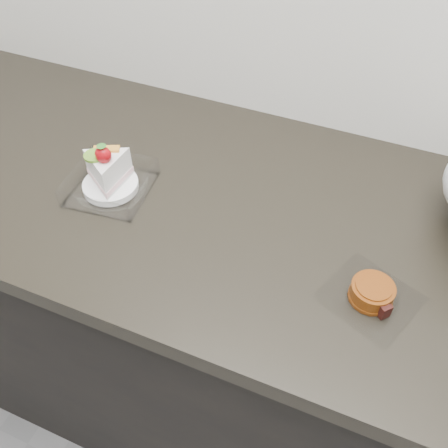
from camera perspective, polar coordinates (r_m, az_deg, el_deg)
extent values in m
cube|color=black|center=(1.31, 6.97, -14.44)|extent=(2.00, 0.60, 0.86)
cube|color=black|center=(0.94, 9.38, -0.98)|extent=(2.04, 0.64, 0.04)
cube|color=white|center=(1.01, -12.73, 3.93)|extent=(0.16, 0.16, 0.00)
cylinder|color=white|center=(1.00, -12.82, 4.32)|extent=(0.11, 0.11, 0.01)
ellipsoid|color=red|center=(0.94, -13.64, 7.70)|extent=(0.03, 0.03, 0.03)
cone|color=#2D7223|center=(0.93, -13.81, 8.45)|extent=(0.02, 0.02, 0.01)
cylinder|color=#77A830|center=(0.96, -14.61, 7.58)|extent=(0.04, 0.04, 0.00)
cube|color=orange|center=(0.97, -13.29, 8.34)|extent=(0.05, 0.04, 0.00)
cube|color=white|center=(0.84, 16.33, -8.10)|extent=(0.18, 0.17, 0.00)
cylinder|color=brown|center=(0.83, 16.55, -7.48)|extent=(0.08, 0.08, 0.03)
cylinder|color=brown|center=(0.84, 16.39, -7.94)|extent=(0.09, 0.09, 0.01)
cylinder|color=brown|center=(0.82, 16.78, -6.82)|extent=(0.07, 0.07, 0.00)
cube|color=black|center=(0.82, 17.74, -9.28)|extent=(0.03, 0.03, 0.03)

